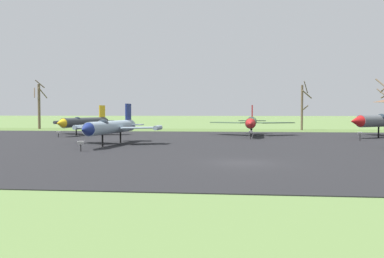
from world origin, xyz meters
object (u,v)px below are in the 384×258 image
(jet_fighter_front_left, at_px, (111,127))
(info_placard_rear_center, at_px, (250,134))
(info_placard_front_right, at_px, (58,134))
(info_placard_rear_right, at_px, (360,135))
(jet_fighter_front_right, at_px, (85,122))
(info_placard_front_left, at_px, (81,145))
(jet_fighter_rear_center, at_px, (251,122))

(jet_fighter_front_left, xyz_separation_m, info_placard_rear_center, (14.32, 9.91, -1.20))
(info_placard_front_right, distance_m, info_placard_rear_right, 37.52)
(jet_fighter_front_right, height_order, info_placard_rear_center, jet_fighter_front_right)
(jet_fighter_front_left, bearing_deg, info_placard_front_right, 133.06)
(info_placard_front_left, distance_m, info_placard_front_right, 21.10)
(jet_fighter_front_left, distance_m, info_placard_front_left, 7.22)
(jet_fighter_front_left, height_order, info_placard_front_right, jet_fighter_front_left)
(jet_fighter_front_right, xyz_separation_m, info_placard_rear_center, (23.73, -7.76, -1.23))
(info_placard_rear_center, distance_m, info_placard_rear_right, 12.51)
(info_placard_front_left, relative_size, jet_fighter_rear_center, 0.07)
(jet_fighter_front_right, bearing_deg, jet_fighter_rear_center, -1.68)
(jet_fighter_front_left, distance_m, info_placard_rear_right, 28.10)
(jet_fighter_front_left, bearing_deg, info_placard_rear_center, 34.67)
(jet_fighter_front_right, distance_m, jet_fighter_rear_center, 24.08)
(jet_fighter_front_right, bearing_deg, info_placard_front_left, -70.16)
(info_placard_rear_right, bearing_deg, info_placard_front_right, 175.59)
(jet_fighter_front_right, height_order, jet_fighter_rear_center, jet_fighter_front_right)
(info_placard_rear_center, bearing_deg, info_placard_front_left, -131.08)
(jet_fighter_rear_center, relative_size, info_placard_rear_center, 12.80)
(jet_fighter_front_right, height_order, info_placard_front_right, jet_fighter_front_right)
(info_placard_front_left, bearing_deg, info_placard_front_right, 118.82)
(info_placard_front_left, relative_size, jet_fighter_front_right, 0.07)
(jet_fighter_front_left, bearing_deg, jet_fighter_rear_center, 49.17)
(info_placard_front_left, bearing_deg, info_placard_rear_right, 29.80)
(info_placard_front_right, relative_size, jet_fighter_rear_center, 0.06)
(jet_fighter_front_left, height_order, info_placard_rear_center, jet_fighter_front_left)
(jet_fighter_front_right, bearing_deg, info_placard_rear_right, -14.19)
(info_placard_rear_center, xyz_separation_m, info_placard_rear_right, (12.43, -1.39, -0.01))
(info_placard_front_left, xyz_separation_m, jet_fighter_front_right, (-8.93, 24.75, 1.33))
(jet_fighter_front_left, xyz_separation_m, info_placard_front_left, (-0.49, -7.08, -1.30))
(info_placard_front_left, distance_m, jet_fighter_front_right, 26.34)
(info_placard_front_right, height_order, jet_fighter_rear_center, jet_fighter_rear_center)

